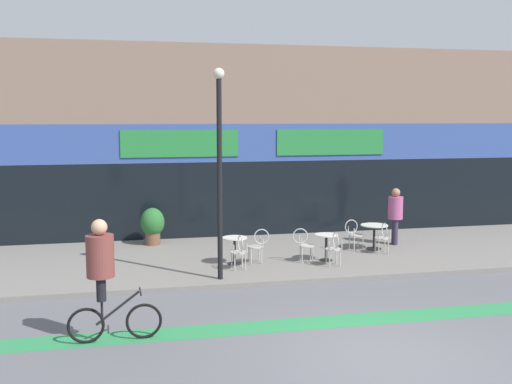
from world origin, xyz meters
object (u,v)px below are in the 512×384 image
(bistro_table_0, at_px, (235,245))
(cafe_chair_0_side, at_px, (258,244))
(cafe_chair_0_near, at_px, (239,250))
(cafe_chair_2_side, at_px, (354,232))
(bistro_table_2, at_px, (374,232))
(planter_pot, at_px, (152,225))
(lamp_post, at_px, (219,159))
(cyclist_0, at_px, (103,268))
(cafe_chair_1_side, at_px, (304,243))
(pedestrian_near_end, at_px, (395,211))
(cafe_chair_1_near, at_px, (334,247))
(bistro_table_1, at_px, (326,242))
(cafe_chair_2_near, at_px, (383,236))

(bistro_table_0, bearing_deg, cafe_chair_0_side, -0.08)
(cafe_chair_0_near, relative_size, cafe_chair_2_side, 1.00)
(bistro_table_0, distance_m, cafe_chair_0_near, 0.63)
(bistro_table_2, xyz_separation_m, cafe_chair_0_near, (-4.27, -1.52, -0.00))
(cafe_chair_0_side, height_order, planter_pot, planter_pot)
(lamp_post, height_order, cyclist_0, lamp_post)
(cafe_chair_1_side, relative_size, planter_pot, 0.81)
(pedestrian_near_end, bearing_deg, cyclist_0, -132.40)
(cafe_chair_1_near, relative_size, cyclist_0, 0.41)
(cafe_chair_1_near, bearing_deg, cafe_chair_2_side, -35.36)
(planter_pot, bearing_deg, cafe_chair_0_side, -47.79)
(bistro_table_1, relative_size, cafe_chair_1_side, 0.79)
(bistro_table_0, relative_size, cafe_chair_1_near, 0.79)
(cafe_chair_1_side, relative_size, lamp_post, 0.18)
(planter_pot, bearing_deg, bistro_table_1, -34.26)
(bistro_table_0, bearing_deg, planter_pot, 124.59)
(bistro_table_2, bearing_deg, bistro_table_1, -150.06)
(cafe_chair_0_near, bearing_deg, pedestrian_near_end, -74.90)
(bistro_table_1, bearing_deg, cafe_chair_1_near, -90.04)
(bistro_table_0, bearing_deg, lamp_post, -113.49)
(cafe_chair_1_near, xyz_separation_m, lamp_post, (-3.05, -0.58, 2.34))
(planter_pot, xyz_separation_m, cyclist_0, (-1.16, -7.46, 0.59))
(cafe_chair_0_side, distance_m, cyclist_0, 5.98)
(planter_pot, relative_size, cyclist_0, 0.51)
(bistro_table_1, height_order, cafe_chair_1_near, cafe_chair_1_near)
(bistro_table_1, relative_size, cafe_chair_0_side, 0.79)
(lamp_post, bearing_deg, planter_pot, 108.22)
(cafe_chair_2_side, height_order, pedestrian_near_end, pedestrian_near_end)
(lamp_post, bearing_deg, bistro_table_0, 66.51)
(bistro_table_0, xyz_separation_m, cafe_chair_2_near, (4.27, 0.27, 0.01))
(cafe_chair_0_near, height_order, cafe_chair_1_near, same)
(lamp_post, bearing_deg, cafe_chair_1_side, 26.65)
(cyclist_0, height_order, pedestrian_near_end, cyclist_0)
(cafe_chair_0_near, bearing_deg, cyclist_0, 135.28)
(bistro_table_1, height_order, cyclist_0, cyclist_0)
(bistro_table_1, height_order, cafe_chair_0_near, cafe_chair_0_near)
(bistro_table_0, bearing_deg, cafe_chair_0_near, -89.25)
(cafe_chair_0_near, xyz_separation_m, cafe_chair_1_near, (2.45, -0.15, 0.00))
(bistro_table_1, height_order, cafe_chair_0_side, cafe_chair_0_side)
(bistro_table_2, height_order, cafe_chair_2_near, cafe_chair_2_near)
(bistro_table_2, relative_size, planter_pot, 0.70)
(cyclist_0, bearing_deg, bistro_table_1, 36.67)
(bistro_table_2, xyz_separation_m, cafe_chair_1_side, (-2.44, -1.04, -0.00))
(cafe_chair_2_near, distance_m, cafe_chair_2_side, 0.87)
(cafe_chair_0_side, relative_size, cafe_chair_1_side, 1.00)
(planter_pot, bearing_deg, bistro_table_0, -55.41)
(cyclist_0, bearing_deg, cafe_chair_2_near, 31.52)
(bistro_table_1, height_order, planter_pot, planter_pot)
(cafe_chair_0_side, xyz_separation_m, cyclist_0, (-3.77, -4.59, 0.69))
(bistro_table_0, bearing_deg, cafe_chair_2_near, 3.64)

